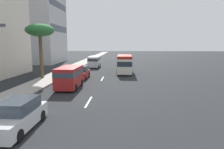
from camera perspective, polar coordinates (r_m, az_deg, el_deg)
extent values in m
plane|color=#26282B|center=(34.56, -1.56, 0.72)|extent=(198.00, 198.00, 0.00)
cube|color=#B2ADA3|center=(35.84, -13.03, 0.90)|extent=(162.00, 3.15, 0.15)
cube|color=silver|center=(17.03, -6.53, -7.56)|extent=(3.20, 0.16, 0.01)
cube|color=silver|center=(27.88, -2.69, -1.18)|extent=(3.20, 0.16, 0.01)
cube|color=#A51E1E|center=(42.12, 3.79, 2.92)|extent=(4.71, 1.82, 0.82)
cube|color=#38424C|center=(41.82, 3.80, 3.90)|extent=(2.59, 1.68, 0.67)
cylinder|color=black|center=(43.60, 2.66, 2.77)|extent=(0.64, 0.22, 0.64)
cylinder|color=black|center=(43.62, 4.87, 2.75)|extent=(0.64, 0.22, 0.64)
cylinder|color=black|center=(40.70, 2.62, 2.35)|extent=(0.64, 0.22, 0.64)
cylinder|color=black|center=(40.72, 4.99, 2.33)|extent=(0.64, 0.22, 0.64)
cube|color=silver|center=(41.26, -4.96, 3.65)|extent=(5.04, 1.96, 2.01)
cube|color=#2D3842|center=(41.23, -4.96, 4.26)|extent=(5.05, 1.96, 0.48)
cylinder|color=black|center=(39.73, -3.91, 2.25)|extent=(0.72, 0.24, 0.72)
cylinder|color=black|center=(40.00, -6.57, 2.26)|extent=(0.72, 0.24, 0.72)
cylinder|color=black|center=(42.72, -3.42, 2.70)|extent=(0.72, 0.24, 0.72)
cylinder|color=black|center=(42.97, -5.89, 2.70)|extent=(0.72, 0.24, 0.72)
cube|color=silver|center=(32.77, 3.49, 2.66)|extent=(6.46, 2.19, 2.24)
cube|color=#B2261E|center=(32.66, 3.51, 4.99)|extent=(6.46, 2.19, 0.43)
cube|color=#28333D|center=(32.73, 3.50, 3.40)|extent=(6.47, 2.19, 0.75)
cylinder|color=black|center=(34.74, 1.75, 1.46)|extent=(0.84, 0.26, 0.84)
cylinder|color=black|center=(34.76, 5.17, 1.43)|extent=(0.84, 0.26, 0.84)
cylinder|color=black|center=(31.03, 1.58, 0.60)|extent=(0.84, 0.26, 0.84)
cylinder|color=black|center=(31.04, 5.41, 0.57)|extent=(0.84, 0.26, 0.84)
cube|color=#A51E1E|center=(22.30, -11.77, -0.58)|extent=(4.80, 2.06, 2.09)
cube|color=#2D3842|center=(22.23, -11.80, 0.59)|extent=(4.81, 2.06, 0.50)
cylinder|color=black|center=(20.85, -10.10, -3.64)|extent=(0.72, 0.24, 0.72)
cylinder|color=black|center=(21.38, -15.22, -3.51)|extent=(0.72, 0.24, 0.72)
cylinder|color=black|center=(23.61, -8.51, -2.17)|extent=(0.72, 0.24, 0.72)
cylinder|color=black|center=(24.08, -13.08, -2.09)|extent=(0.72, 0.24, 0.72)
cube|color=silver|center=(12.70, -24.96, -11.26)|extent=(4.54, 1.78, 0.82)
cube|color=#38424C|center=(12.67, -24.69, -7.76)|extent=(2.50, 1.64, 0.67)
cylinder|color=black|center=(11.28, -24.51, -15.22)|extent=(0.64, 0.22, 0.64)
cylinder|color=black|center=(13.65, -18.98, -10.73)|extent=(0.64, 0.22, 0.64)
cylinder|color=black|center=(14.33, -25.17, -10.16)|extent=(0.64, 0.22, 0.64)
cube|color=#A51E1E|center=(28.39, -8.64, 0.11)|extent=(4.39, 1.82, 0.83)
cube|color=#38424C|center=(28.50, -8.58, 1.68)|extent=(2.41, 1.67, 0.68)
cylinder|color=black|center=(26.95, -7.46, -0.90)|extent=(0.64, 0.22, 0.64)
cylinder|color=black|center=(27.31, -10.92, -0.86)|extent=(0.64, 0.22, 0.64)
cylinder|color=black|center=(29.59, -6.51, -0.04)|extent=(0.64, 0.22, 0.64)
cylinder|color=black|center=(29.92, -9.67, -0.01)|extent=(0.64, 0.22, 0.64)
cylinder|color=brown|center=(29.18, -19.12, 4.81)|extent=(0.44, 0.44, 5.79)
ellipsoid|color=#2D7238|center=(29.18, -19.45, 11.58)|extent=(3.72, 3.72, 1.67)
cube|color=#2D3847|center=(53.07, -14.48, 12.23)|extent=(12.49, 0.08, 1.55)
cube|color=#2D3847|center=(53.73, -14.72, 18.16)|extent=(12.49, 0.08, 1.55)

